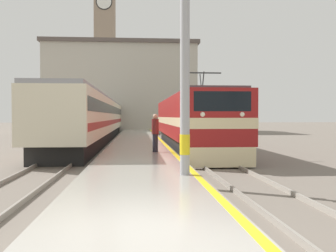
{
  "coord_description": "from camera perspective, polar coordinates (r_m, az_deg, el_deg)",
  "views": [
    {
      "loc": [
        -0.09,
        -6.34,
        2.13
      ],
      "look_at": [
        1.91,
        18.65,
        1.51
      ],
      "focal_mm": 42.0,
      "sensor_mm": 36.0,
      "label": 1
    }
  ],
  "objects": [
    {
      "name": "ground_plane",
      "position": [
        36.4,
        -4.43,
        -1.95
      ],
      "size": [
        200.0,
        200.0,
        0.0
      ],
      "primitive_type": "plane",
      "color": "#70665B"
    },
    {
      "name": "platform",
      "position": [
        31.4,
        -4.4,
        -2.12
      ],
      "size": [
        3.61,
        140.0,
        0.41
      ],
      "color": "#ADA89E",
      "rests_on": "ground"
    },
    {
      "name": "rail_track_near",
      "position": [
        31.59,
        1.62,
        -2.4
      ],
      "size": [
        2.84,
        140.0,
        0.16
      ],
      "color": "#70665B",
      "rests_on": "ground"
    },
    {
      "name": "rail_track_far",
      "position": [
        31.6,
        -10.85,
        -2.42
      ],
      "size": [
        2.83,
        140.0,
        0.16
      ],
      "color": "#70665B",
      "rests_on": "ground"
    },
    {
      "name": "locomotive_train",
      "position": [
        25.5,
        3.09,
        0.61
      ],
      "size": [
        2.92,
        20.01,
        4.43
      ],
      "color": "black",
      "rests_on": "ground"
    },
    {
      "name": "passenger_train",
      "position": [
        35.68,
        -10.13,
        1.14
      ],
      "size": [
        2.92,
        39.26,
        3.64
      ],
      "color": "black",
      "rests_on": "ground"
    },
    {
      "name": "catenary_mast",
      "position": [
        11.85,
        2.74,
        13.07
      ],
      "size": [
        2.29,
        0.3,
        8.4
      ],
      "color": "#9E9EA3",
      "rests_on": "platform"
    },
    {
      "name": "person_on_platform",
      "position": [
        18.93,
        -1.86,
        -0.86
      ],
      "size": [
        0.34,
        0.34,
        1.85
      ],
      "color": "#23232D",
      "rests_on": "platform"
    },
    {
      "name": "clock_tower",
      "position": [
        69.1,
        -9.13,
        11.34
      ],
      "size": [
        4.29,
        4.29,
        26.64
      ],
      "color": "gray",
      "rests_on": "ground"
    },
    {
      "name": "station_building",
      "position": [
        54.66,
        -6.79,
        5.54
      ],
      "size": [
        20.58,
        8.45,
        12.09
      ],
      "color": "#B7B2A3",
      "rests_on": "ground"
    }
  ]
}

